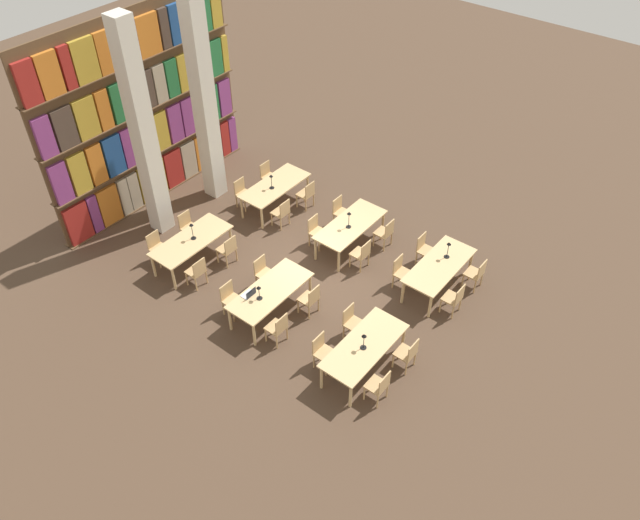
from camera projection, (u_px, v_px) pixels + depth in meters
The scene contains 41 objects.
ground_plane at pixel (312, 275), 16.14m from camera, with size 40.00×40.00×0.00m, color #4C3828.
bookshelf_bank at pixel (145, 115), 17.09m from camera, with size 6.53×0.35×5.50m.
pillar_left at pixel (143, 133), 15.63m from camera, with size 0.48×0.48×6.00m.
pillar_center at pixel (204, 102), 16.85m from camera, with size 0.48×0.48×6.00m.
reading_table_0 at pixel (364, 347), 13.47m from camera, with size 2.18×0.93×0.76m.
chair_0 at pixel (379, 386), 12.96m from camera, with size 0.42×0.40×0.88m.
chair_1 at pixel (323, 351), 13.65m from camera, with size 0.42×0.40×0.88m.
chair_2 at pixel (408, 353), 13.60m from camera, with size 0.42×0.40×0.88m.
chair_3 at pixel (352, 322), 14.29m from camera, with size 0.42×0.40×0.88m.
desk_lamp_0 at pixel (364, 339), 13.16m from camera, with size 0.14×0.14×0.44m.
reading_table_1 at pixel (439, 267), 15.37m from camera, with size 2.18×0.93×0.76m.
chair_4 at pixel (454, 298), 14.85m from camera, with size 0.42×0.40×0.88m.
chair_5 at pixel (401, 272), 15.54m from camera, with size 0.42×0.40×0.88m.
chair_6 at pixel (476, 273), 15.50m from camera, with size 0.42×0.40×0.88m.
chair_7 at pixel (424, 249), 16.19m from camera, with size 0.42×0.40×0.88m.
desk_lamp_1 at pixel (448, 247), 15.32m from camera, with size 0.14×0.14×0.48m.
reading_table_2 at pixel (270, 292), 14.72m from camera, with size 2.18×0.93×0.76m.
chair_8 at pixel (278, 328), 14.16m from camera, with size 0.42×0.40×0.88m.
chair_9 at pixel (231, 298), 14.85m from camera, with size 0.42×0.40×0.88m.
chair_10 at pixel (310, 299), 14.84m from camera, with size 0.42×0.40×0.88m.
chair_11 at pixel (264, 272), 15.53m from camera, with size 0.42×0.40×0.88m.
desk_lamp_2 at pixel (259, 290), 14.28m from camera, with size 0.14×0.14×0.40m.
laptop at pixel (249, 294), 14.51m from camera, with size 0.32×0.22×0.21m.
reading_table_3 at pixel (350, 226), 16.56m from camera, with size 2.18×0.93×0.76m.
chair_12 at pixel (362, 253), 16.05m from camera, with size 0.42×0.40×0.88m.
chair_13 at pixel (316, 231), 16.74m from camera, with size 0.42×0.40×0.88m.
chair_14 at pixel (385, 232), 16.68m from camera, with size 0.42×0.40×0.88m.
chair_15 at pixel (341, 211), 17.38m from camera, with size 0.42×0.40×0.88m.
desk_lamp_3 at pixel (349, 217), 16.19m from camera, with size 0.14×0.14×0.50m.
reading_table_4 at pixel (191, 242), 16.08m from camera, with size 2.18×0.93×0.76m.
chair_16 at pixel (197, 271), 15.55m from camera, with size 0.42×0.40×0.88m.
chair_17 at pixel (157, 247), 16.24m from camera, with size 0.42×0.40×0.88m.
chair_18 at pixel (228, 249), 16.19m from camera, with size 0.42×0.40×0.88m.
chair_19 at pixel (188, 226), 16.88m from camera, with size 0.42×0.40×0.88m.
desk_lamp_4 at pixel (192, 228), 15.84m from camera, with size 0.14×0.14×0.50m.
reading_table_5 at pixel (275, 187), 17.89m from camera, with size 2.18×0.93×0.76m.
chair_20 at pixel (282, 212), 17.34m from camera, with size 0.42×0.40×0.88m.
chair_21 at pixel (243, 192), 18.03m from camera, with size 0.42×0.40×0.88m.
chair_22 at pixel (307, 194), 17.98m from camera, with size 0.42×0.40×0.88m.
chair_23 at pixel (268, 176), 18.67m from camera, with size 0.42×0.40×0.88m.
desk_lamp_5 at pixel (271, 179), 17.51m from camera, with size 0.14×0.14×0.46m.
Camera 1 is at (-9.06, -7.45, 11.10)m, focal length 35.00 mm.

